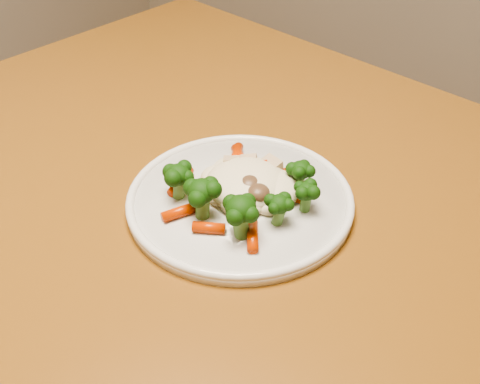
{
  "coord_description": "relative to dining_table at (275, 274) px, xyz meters",
  "views": [
    {
      "loc": [
        -0.01,
        -0.34,
        1.19
      ],
      "look_at": [
        -0.28,
        0.12,
        0.77
      ],
      "focal_mm": 45.0,
      "sensor_mm": 36.0,
      "label": 1
    }
  ],
  "objects": [
    {
      "name": "dining_table",
      "position": [
        0.0,
        0.0,
        0.0
      ],
      "size": [
        1.33,
        1.04,
        0.75
      ],
      "rotation": [
        0.0,
        0.0,
        -0.23
      ],
      "color": "#935C22",
      "rests_on": "ground"
    },
    {
      "name": "plate",
      "position": [
        -0.04,
        -0.01,
        0.11
      ],
      "size": [
        0.26,
        0.26,
        0.01
      ],
      "primitive_type": "cylinder",
      "color": "white",
      "rests_on": "dining_table"
    },
    {
      "name": "meal",
      "position": [
        -0.04,
        -0.02,
        0.13
      ],
      "size": [
        0.17,
        0.17,
        0.05
      ],
      "color": "#FDF1CB",
      "rests_on": "plate"
    }
  ]
}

